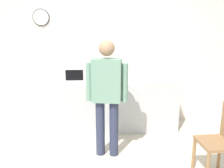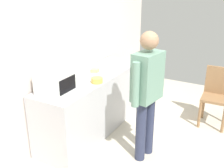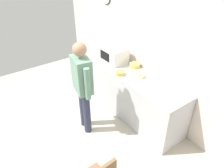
# 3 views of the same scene
# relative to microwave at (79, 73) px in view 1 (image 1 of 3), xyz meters

# --- Properties ---
(ground_plane) EXTENTS (6.00, 6.00, 0.00)m
(ground_plane) POSITION_rel_microwave_xyz_m (0.49, -1.26, -1.05)
(ground_plane) COLOR beige
(back_wall) EXTENTS (5.40, 0.13, 2.60)m
(back_wall) POSITION_rel_microwave_xyz_m (0.49, 0.34, 0.25)
(back_wall) COLOR silver
(back_wall) RESTS_ON ground_plane
(kitchen_counter) EXTENTS (2.10, 0.62, 0.90)m
(kitchen_counter) POSITION_rel_microwave_xyz_m (0.71, -0.04, -0.60)
(kitchen_counter) COLOR #B7B7BC
(kitchen_counter) RESTS_ON ground_plane
(microwave) EXTENTS (0.50, 0.39, 0.30)m
(microwave) POSITION_rel_microwave_xyz_m (0.00, 0.00, 0.00)
(microwave) COLOR silver
(microwave) RESTS_ON kitchen_counter
(sandwich_plate) EXTENTS (0.23, 0.23, 0.07)m
(sandwich_plate) POSITION_rel_microwave_xyz_m (0.83, -0.01, -0.13)
(sandwich_plate) COLOR white
(sandwich_plate) RESTS_ON kitchen_counter
(salad_bowl) EXTENTS (0.20, 0.20, 0.08)m
(salad_bowl) POSITION_rel_microwave_xyz_m (0.44, 0.17, -0.11)
(salad_bowl) COLOR gold
(salad_bowl) RESTS_ON kitchen_counter
(cereal_bowl) EXTENTS (0.16, 0.16, 0.07)m
(cereal_bowl) POSITION_rel_microwave_xyz_m (0.51, -0.25, -0.11)
(cereal_bowl) COLOR gold
(cereal_bowl) RESTS_ON kitchen_counter
(fork_utensil) EXTENTS (0.17, 0.04, 0.01)m
(fork_utensil) POSITION_rel_microwave_xyz_m (1.34, 0.20, -0.15)
(fork_utensil) COLOR silver
(fork_utensil) RESTS_ON kitchen_counter
(spoon_utensil) EXTENTS (0.14, 0.13, 0.01)m
(spoon_utensil) POSITION_rel_microwave_xyz_m (1.48, -0.26, -0.15)
(spoon_utensil) COLOR silver
(spoon_utensil) RESTS_ON kitchen_counter
(person_standing) EXTENTS (0.58, 0.31, 1.68)m
(person_standing) POSITION_rel_microwave_xyz_m (0.47, -1.00, -0.07)
(person_standing) COLOR #2A304B
(person_standing) RESTS_ON ground_plane
(wooden_chair) EXTENTS (0.42, 0.42, 0.94)m
(wooden_chair) POSITION_rel_microwave_xyz_m (1.84, -1.64, -0.53)
(wooden_chair) COLOR olive
(wooden_chair) RESTS_ON ground_plane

